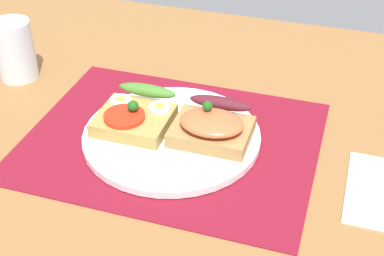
{
  "coord_description": "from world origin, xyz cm",
  "views": [
    {
      "loc": [
        21.92,
        -59.25,
        46.75
      ],
      "look_at": [
        3.0,
        0.0,
        2.84
      ],
      "focal_mm": 51.94,
      "sensor_mm": 36.0,
      "label": 1
    }
  ],
  "objects_px": {
    "sandwich_egg_tomato": "(136,114)",
    "drinking_glass": "(15,50)",
    "sandwich_salmon": "(213,125)",
    "plate": "(172,136)"
  },
  "relations": [
    {
      "from": "sandwich_egg_tomato",
      "to": "drinking_glass",
      "type": "bearing_deg",
      "value": 161.23
    },
    {
      "from": "sandwich_salmon",
      "to": "sandwich_egg_tomato",
      "type": "bearing_deg",
      "value": 179.81
    },
    {
      "from": "plate",
      "to": "sandwich_egg_tomato",
      "type": "bearing_deg",
      "value": 170.34
    },
    {
      "from": "sandwich_egg_tomato",
      "to": "plate",
      "type": "bearing_deg",
      "value": -9.66
    },
    {
      "from": "plate",
      "to": "sandwich_egg_tomato",
      "type": "relative_size",
      "value": 2.36
    },
    {
      "from": "plate",
      "to": "drinking_glass",
      "type": "relative_size",
      "value": 2.52
    },
    {
      "from": "plate",
      "to": "sandwich_egg_tomato",
      "type": "xyz_separation_m",
      "value": [
        -0.06,
        0.01,
        0.02
      ]
    },
    {
      "from": "plate",
      "to": "sandwich_salmon",
      "type": "distance_m",
      "value": 0.06
    },
    {
      "from": "plate",
      "to": "sandwich_egg_tomato",
      "type": "distance_m",
      "value": 0.06
    },
    {
      "from": "plate",
      "to": "sandwich_egg_tomato",
      "type": "height_order",
      "value": "sandwich_egg_tomato"
    }
  ]
}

